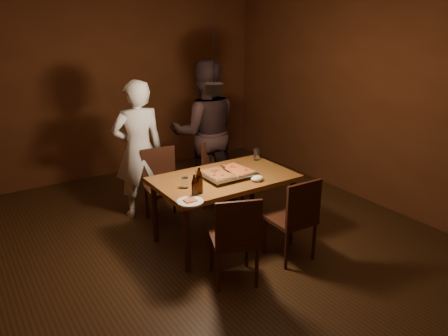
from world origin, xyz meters
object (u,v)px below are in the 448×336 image
chair_far_right (218,167)px  pendant_lamp (214,88)px  chair_far_left (162,178)px  beer_bottle_a (194,186)px  chair_near_right (296,213)px  pizza_tray (227,175)px  plate_slice (190,202)px  diner_white (139,150)px  beer_bottle_b (199,181)px  dining_table (224,183)px  diner_dark (205,132)px  chair_near_left (236,233)px

chair_far_right → pendant_lamp: (-0.68, -1.01, 1.22)m
chair_far_left → beer_bottle_a: (-0.18, -1.14, 0.32)m
chair_near_right → pizza_tray: 0.86m
plate_slice → diner_white: (0.12, 1.51, 0.09)m
chair_far_right → pendant_lamp: pendant_lamp is taller
beer_bottle_b → plate_slice: (-0.19, -0.15, -0.12)m
beer_bottle_b → pendant_lamp: 0.90m
dining_table → beer_bottle_b: beer_bottle_b is taller
pizza_tray → diner_dark: diner_dark is taller
chair_far_left → pizza_tray: (0.38, -0.86, 0.24)m
pizza_tray → beer_bottle_a: 0.63m
beer_bottle_a → diner_dark: size_ratio=0.12×
pizza_tray → diner_white: (-0.55, 1.13, 0.08)m
dining_table → pendant_lamp: size_ratio=1.36×
plate_slice → chair_far_left: bearing=77.0°
chair_near_right → beer_bottle_b: (-0.80, 0.53, 0.34)m
beer_bottle_a → beer_bottle_b: beer_bottle_b is taller
pizza_tray → pendant_lamp: size_ratio=0.50×
diner_dark → diner_white: bearing=20.9°
chair_far_left → chair_far_right: bearing=-175.6°
pizza_tray → plate_slice: pizza_tray is taller
dining_table → pizza_tray: bearing=-28.0°
beer_bottle_b → diner_white: bearing=92.8°
chair_far_right → dining_table: bearing=37.1°
beer_bottle_a → dining_table: bearing=29.1°
beer_bottle_a → chair_far_right: bearing=48.7°
chair_near_right → diner_dark: bearing=89.8°
chair_near_left → chair_near_right: bearing=22.6°
chair_near_left → diner_dark: 2.11m
chair_far_left → pendant_lamp: size_ratio=0.44×
dining_table → pizza_tray: (0.03, -0.02, 0.10)m
chair_near_left → diner_white: 1.94m
chair_far_left → chair_near_right: size_ratio=1.00×
beer_bottle_b → plate_slice: beer_bottle_b is taller
dining_table → chair_far_left: 0.92m
chair_far_left → plate_slice: (-0.29, -1.24, 0.22)m
chair_near_right → pizza_tray: bearing=114.7°
chair_far_right → beer_bottle_a: beer_bottle_a is taller
pizza_tray → pendant_lamp: (-0.28, -0.19, 0.99)m
plate_slice → pizza_tray: bearing=29.8°
beer_bottle_b → diner_dark: size_ratio=0.14×
pizza_tray → chair_near_right: bearing=-68.6°
diner_white → pizza_tray: bearing=122.1°
chair_far_left → chair_far_right: size_ratio=0.87×
dining_table → diner_white: diner_white is taller
diner_dark → dining_table: bearing=90.3°
beer_bottle_b → diner_white: diner_white is taller
pizza_tray → diner_white: 1.26m
beer_bottle_a → plate_slice: bearing=-135.4°
chair_near_left → dining_table: bearing=84.8°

